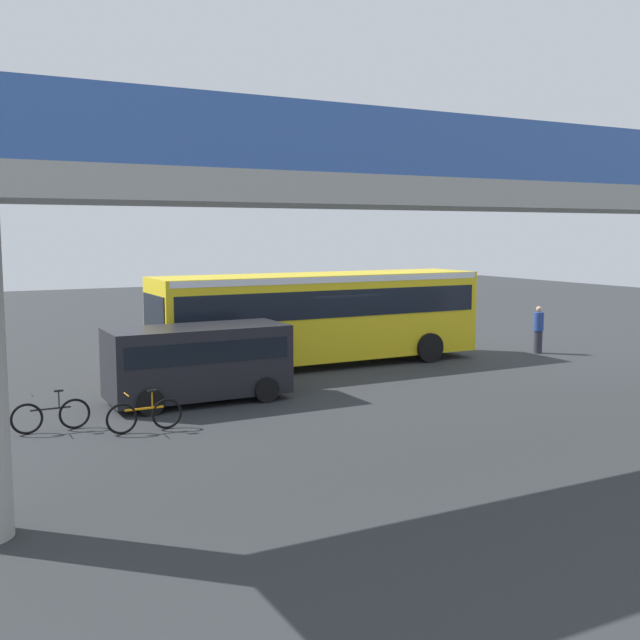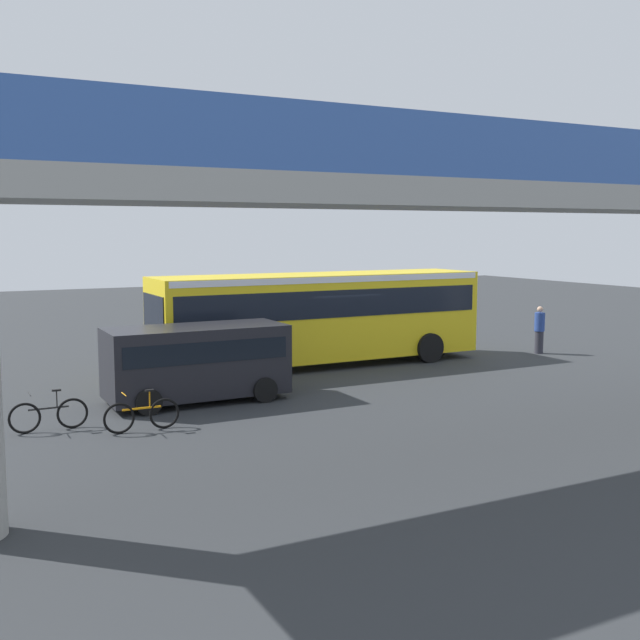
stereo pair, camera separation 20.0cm
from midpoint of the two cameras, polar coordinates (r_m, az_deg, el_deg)
ground at (r=26.27m, az=1.00°, el=-3.37°), size 80.00×80.00×0.00m
city_bus at (r=25.90m, az=0.21°, el=0.69°), size 11.54×2.85×3.15m
parked_van at (r=20.73m, az=-9.02°, el=-2.86°), size 4.80×2.17×2.05m
bicycle_black at (r=18.63m, az=-19.44°, el=-6.77°), size 1.77×0.44×0.96m
bicycle_orange at (r=18.02m, az=-12.94°, el=-7.01°), size 1.77×0.44×0.96m
pedestrian at (r=29.75m, az=16.37°, el=-0.74°), size 0.38×0.38×1.79m
traffic_sign at (r=28.14m, az=-4.67°, el=1.16°), size 0.08×0.60×2.80m
lane_dash_leftmost at (r=31.80m, az=8.10°, el=-1.68°), size 2.00×0.20×0.01m
lane_dash_left at (r=29.67m, az=1.79°, el=-2.21°), size 2.00×0.20×0.01m
lane_dash_centre at (r=27.96m, az=-5.39°, el=-2.78°), size 2.00×0.20×0.01m
lane_dash_right at (r=26.75m, az=-13.37°, el=-3.37°), size 2.00×0.20×0.01m
pedestrian_overpass at (r=17.27m, az=18.26°, el=7.27°), size 25.57×2.60×6.63m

